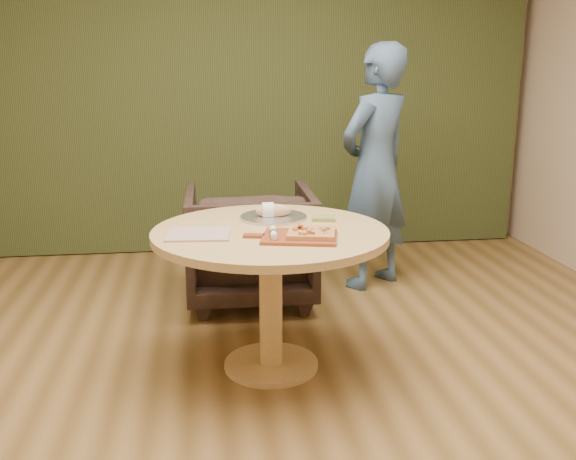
{
  "coord_description": "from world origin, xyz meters",
  "views": [
    {
      "loc": [
        -0.34,
        -2.51,
        1.55
      ],
      "look_at": [
        0.04,
        0.25,
        0.83
      ],
      "focal_mm": 40.0,
      "sensor_mm": 36.0,
      "label": 1
    }
  ],
  "objects_px": {
    "serving_tray": "(273,217)",
    "pizza_paddle": "(298,237)",
    "person_standing": "(375,168)",
    "flatbread_pizza": "(311,233)",
    "bread_roll": "(272,211)",
    "armchair": "(250,239)",
    "cutlery_roll": "(273,233)",
    "pedestal_table": "(270,256)"
  },
  "relations": [
    {
      "from": "serving_tray",
      "to": "pizza_paddle",
      "type": "bearing_deg",
      "value": -80.69
    },
    {
      "from": "serving_tray",
      "to": "person_standing",
      "type": "height_order",
      "value": "person_standing"
    },
    {
      "from": "flatbread_pizza",
      "to": "pizza_paddle",
      "type": "bearing_deg",
      "value": 175.06
    },
    {
      "from": "serving_tray",
      "to": "bread_roll",
      "type": "distance_m",
      "value": 0.04
    },
    {
      "from": "bread_roll",
      "to": "armchair",
      "type": "height_order",
      "value": "armchair"
    },
    {
      "from": "armchair",
      "to": "flatbread_pizza",
      "type": "bearing_deg",
      "value": 100.26
    },
    {
      "from": "bread_roll",
      "to": "armchair",
      "type": "distance_m",
      "value": 0.88
    },
    {
      "from": "pizza_paddle",
      "to": "bread_roll",
      "type": "distance_m",
      "value": 0.42
    },
    {
      "from": "flatbread_pizza",
      "to": "cutlery_roll",
      "type": "xyz_separation_m",
      "value": [
        -0.18,
        0.01,
        0.0
      ]
    },
    {
      "from": "pedestal_table",
      "to": "bread_roll",
      "type": "xyz_separation_m",
      "value": [
        0.03,
        0.23,
        0.18
      ]
    },
    {
      "from": "pedestal_table",
      "to": "cutlery_roll",
      "type": "height_order",
      "value": "cutlery_roll"
    },
    {
      "from": "flatbread_pizza",
      "to": "armchair",
      "type": "distance_m",
      "value": 1.28
    },
    {
      "from": "pedestal_table",
      "to": "armchair",
      "type": "relative_size",
      "value": 1.39
    },
    {
      "from": "serving_tray",
      "to": "armchair",
      "type": "relative_size",
      "value": 0.42
    },
    {
      "from": "serving_tray",
      "to": "armchair",
      "type": "bearing_deg",
      "value": 95.08
    },
    {
      "from": "armchair",
      "to": "serving_tray",
      "type": "bearing_deg",
      "value": 95.86
    },
    {
      "from": "pedestal_table",
      "to": "bread_roll",
      "type": "distance_m",
      "value": 0.3
    },
    {
      "from": "pizza_paddle",
      "to": "flatbread_pizza",
      "type": "distance_m",
      "value": 0.07
    },
    {
      "from": "pedestal_table",
      "to": "person_standing",
      "type": "height_order",
      "value": "person_standing"
    },
    {
      "from": "pizza_paddle",
      "to": "armchair",
      "type": "xyz_separation_m",
      "value": [
        -0.14,
        1.21,
        -0.33
      ]
    },
    {
      "from": "cutlery_roll",
      "to": "person_standing",
      "type": "distance_m",
      "value": 1.65
    },
    {
      "from": "bread_roll",
      "to": "armchair",
      "type": "xyz_separation_m",
      "value": [
        -0.06,
        0.8,
        -0.37
      ]
    },
    {
      "from": "cutlery_roll",
      "to": "bread_roll",
      "type": "xyz_separation_m",
      "value": [
        0.04,
        0.41,
        0.01
      ]
    },
    {
      "from": "pedestal_table",
      "to": "person_standing",
      "type": "distance_m",
      "value": 1.52
    },
    {
      "from": "flatbread_pizza",
      "to": "armchair",
      "type": "bearing_deg",
      "value": 99.47
    },
    {
      "from": "serving_tray",
      "to": "armchair",
      "type": "xyz_separation_m",
      "value": [
        -0.07,
        0.8,
        -0.33
      ]
    },
    {
      "from": "serving_tray",
      "to": "person_standing",
      "type": "bearing_deg",
      "value": 50.08
    },
    {
      "from": "pedestal_table",
      "to": "pizza_paddle",
      "type": "distance_m",
      "value": 0.26
    },
    {
      "from": "serving_tray",
      "to": "armchair",
      "type": "distance_m",
      "value": 0.87
    },
    {
      "from": "pedestal_table",
      "to": "serving_tray",
      "type": "distance_m",
      "value": 0.28
    },
    {
      "from": "pizza_paddle",
      "to": "armchair",
      "type": "bearing_deg",
      "value": 109.18
    },
    {
      "from": "pizza_paddle",
      "to": "serving_tray",
      "type": "height_order",
      "value": "serving_tray"
    },
    {
      "from": "pizza_paddle",
      "to": "bread_roll",
      "type": "height_order",
      "value": "bread_roll"
    },
    {
      "from": "cutlery_roll",
      "to": "serving_tray",
      "type": "xyz_separation_m",
      "value": [
        0.05,
        0.41,
        -0.02
      ]
    },
    {
      "from": "pizza_paddle",
      "to": "cutlery_roll",
      "type": "height_order",
      "value": "cutlery_roll"
    },
    {
      "from": "flatbread_pizza",
      "to": "pedestal_table",
      "type": "bearing_deg",
      "value": 132.71
    },
    {
      "from": "pedestal_table",
      "to": "bread_roll",
      "type": "bearing_deg",
      "value": 81.74
    },
    {
      "from": "pedestal_table",
      "to": "armchair",
      "type": "distance_m",
      "value": 1.05
    },
    {
      "from": "bread_roll",
      "to": "person_standing",
      "type": "xyz_separation_m",
      "value": [
        0.84,
        0.99,
        0.06
      ]
    },
    {
      "from": "cutlery_roll",
      "to": "bread_roll",
      "type": "distance_m",
      "value": 0.41
    },
    {
      "from": "pizza_paddle",
      "to": "flatbread_pizza",
      "type": "relative_size",
      "value": 1.79
    },
    {
      "from": "cutlery_roll",
      "to": "person_standing",
      "type": "bearing_deg",
      "value": 62.04
    }
  ]
}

